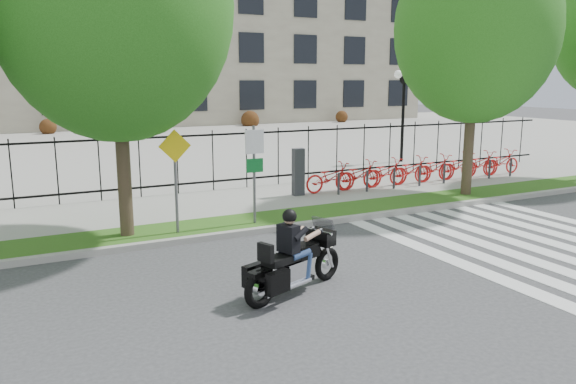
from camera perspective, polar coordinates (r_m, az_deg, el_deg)
name	(u,v)px	position (r m, az deg, el deg)	size (l,w,h in m)	color
ground	(376,281)	(10.96, 8.90, -8.95)	(120.00, 120.00, 0.00)	#363639
curb	(281,228)	(14.30, -0.71, -3.65)	(60.00, 0.20, 0.15)	#9D9A93
grass_verge	(267,220)	(15.04, -2.14, -2.90)	(60.00, 1.50, 0.15)	#265214
sidewalk	(233,202)	(17.29, -5.62, -1.06)	(60.00, 3.50, 0.15)	#99988F
plaza	(122,145)	(34.06, -16.47, 4.62)	(80.00, 34.00, 0.10)	#99988F
crosswalk_stripes	(549,247)	(14.22, 24.98, -5.12)	(5.70, 8.00, 0.01)	silver
iron_fence	(213,161)	(18.71, -7.64, 3.19)	(30.00, 0.06, 2.00)	black
office_building	(71,6)	(53.92, -21.20, 17.23)	(60.00, 21.90, 20.15)	gray
lamp_post_right	(404,93)	(25.91, 11.69, 9.87)	(1.06, 0.70, 4.25)	black
street_tree_1	(114,4)	(13.57, -17.25, 17.78)	(5.31, 5.31, 8.32)	#31261A
street_tree_2	(476,29)	(18.73, 18.56, 15.42)	(4.99, 4.99, 8.02)	#31261A
bike_share_station	(421,169)	(20.60, 13.39, 2.27)	(9.99, 0.86, 1.50)	#2D2D33
sign_pole_regulatory	(254,162)	(14.18, -3.44, 3.08)	(0.50, 0.09, 2.50)	#59595B
sign_pole_warning	(175,167)	(13.52, -11.37, 2.47)	(0.78, 0.09, 2.49)	#59595B
motorcycle_rider	(295,259)	(10.08, 0.69, -6.85)	(2.35, 1.21, 1.90)	black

